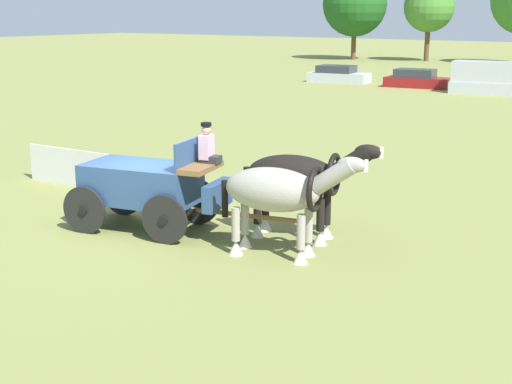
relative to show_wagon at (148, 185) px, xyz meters
name	(u,v)px	position (x,y,z in m)	size (l,w,h in m)	color
ground_plane	(143,228)	(-0.16, -0.04, -1.07)	(220.00, 220.00, 0.00)	olive
show_wagon	(148,185)	(0.00, 0.00, 0.00)	(5.57, 2.38, 2.57)	#2D4C7A
draft_horse_near	(299,178)	(3.25, 1.40, 0.32)	(3.12, 1.37, 2.26)	black
draft_horse_off	(279,193)	(3.54, 0.13, 0.30)	(3.06, 1.36, 2.24)	#9E998E
parked_vehicle_a	(338,75)	(-13.05, 34.05, -0.56)	(4.50, 2.44, 1.19)	silver
parked_vehicle_b	(417,79)	(-6.99, 33.87, -0.55)	(4.50, 2.34, 1.21)	maroon
parked_vehicle_c	(487,78)	(-1.97, 32.63, -0.11)	(4.46, 2.25, 1.99)	silver
tree_a	(355,4)	(-23.28, 56.72, 4.60)	(6.68, 6.68, 9.02)	brown
tree_b	(429,7)	(-16.00, 58.77, 4.31)	(5.08, 5.08, 7.95)	brown
sponsor_banner	(69,167)	(-4.86, 1.88, -0.52)	(3.20, 0.06, 1.10)	silver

